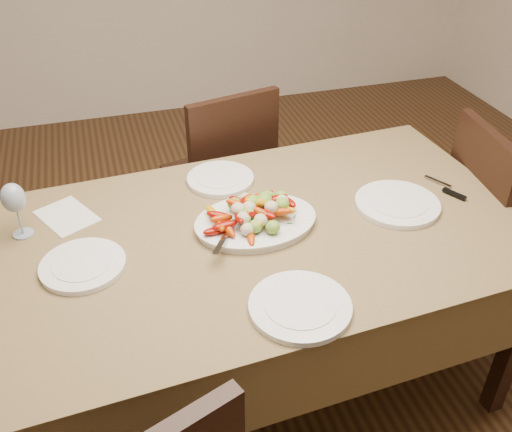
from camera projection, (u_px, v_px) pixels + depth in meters
The scene contains 14 objects.
floor at pixel (298, 427), 2.14m from camera, with size 6.00×6.00×0.00m, color #402713.
dining_table at pixel (256, 314), 2.10m from camera, with size 1.84×1.04×0.76m, color brown.
chair_far at pixel (217, 176), 2.73m from camera, with size 0.42×0.42×0.95m, color black, non-canonical shape.
chair_right at pixel (508, 232), 2.36m from camera, with size 0.42×0.42×0.95m, color black, non-canonical shape.
serving_platter at pixel (256, 223), 1.90m from camera, with size 0.40×0.30×0.02m, color white.
roasted_vegetables at pixel (256, 209), 1.87m from camera, with size 0.33×0.22×0.09m, color #7B0902, non-canonical shape.
serving_spoon at pixel (241, 224), 1.83m from camera, with size 0.28×0.06×0.03m, color #9EA0A8, non-canonical shape.
plate_left at pixel (83, 266), 1.72m from camera, with size 0.26×0.26×0.02m, color white.
plate_right at pixel (397, 204), 2.00m from camera, with size 0.30×0.30×0.02m, color white.
plate_far at pixel (220, 179), 2.14m from camera, with size 0.25×0.25×0.02m, color white.
plate_near at pixel (300, 307), 1.58m from camera, with size 0.29×0.29×0.02m, color white.
wine_glass at pixel (16, 209), 1.81m from camera, with size 0.08×0.08×0.20m, color #8C99A5, non-canonical shape.
menu_card at pixel (67, 216), 1.95m from camera, with size 0.15×0.21×0.00m, color silver.
table_knife at pixel (447, 189), 2.09m from camera, with size 0.02×0.20×0.01m, color #9EA0A8, non-canonical shape.
Camera 1 is at (-0.53, -1.20, 1.87)m, focal length 40.00 mm.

